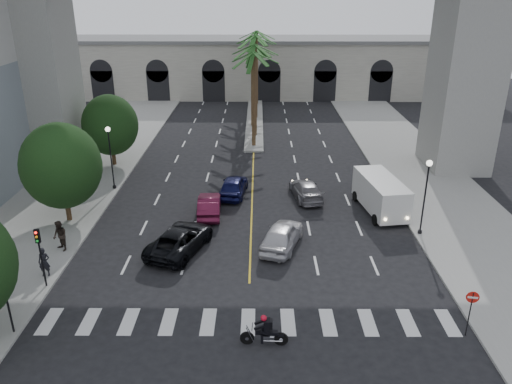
% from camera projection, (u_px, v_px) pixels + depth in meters
% --- Properties ---
extents(ground, '(140.00, 140.00, 0.00)m').
position_uv_depth(ground, '(249.00, 304.00, 26.37)').
color(ground, black).
rests_on(ground, ground).
extents(sidewalk_left, '(8.00, 100.00, 0.15)m').
position_uv_depth(sidewalk_left, '(67.00, 193.00, 40.28)').
color(sidewalk_left, gray).
rests_on(sidewalk_left, ground).
extents(sidewalk_right, '(8.00, 100.00, 0.15)m').
position_uv_depth(sidewalk_right, '(438.00, 194.00, 40.12)').
color(sidewalk_right, gray).
rests_on(sidewalk_right, ground).
extents(median, '(2.00, 24.00, 0.20)m').
position_uv_depth(median, '(255.00, 122.00, 61.45)').
color(median, gray).
rests_on(median, ground).
extents(pier_building, '(71.00, 10.50, 8.50)m').
position_uv_depth(pier_building, '(256.00, 67.00, 75.57)').
color(pier_building, beige).
rests_on(pier_building, ground).
extents(palm_a, '(3.20, 3.20, 10.30)m').
position_uv_depth(palm_a, '(254.00, 58.00, 48.77)').
color(palm_a, '#47331E').
rests_on(palm_a, ground).
extents(palm_b, '(3.20, 3.20, 10.60)m').
position_uv_depth(palm_b, '(255.00, 50.00, 52.36)').
color(palm_b, '#47331E').
rests_on(palm_b, ground).
extents(palm_c, '(3.20, 3.20, 10.10)m').
position_uv_depth(palm_c, '(253.00, 50.00, 56.23)').
color(palm_c, '#47331E').
rests_on(palm_c, ground).
extents(palm_d, '(3.20, 3.20, 10.90)m').
position_uv_depth(palm_d, '(256.00, 40.00, 59.65)').
color(palm_d, '#47331E').
rests_on(palm_d, ground).
extents(palm_e, '(3.20, 3.20, 10.40)m').
position_uv_depth(palm_e, '(254.00, 40.00, 63.52)').
color(palm_e, '#47331E').
rests_on(palm_e, ground).
extents(palm_f, '(3.20, 3.20, 10.70)m').
position_uv_depth(palm_f, '(257.00, 35.00, 67.11)').
color(palm_f, '#47331E').
rests_on(palm_f, ground).
extents(street_tree_mid, '(5.44, 5.44, 7.21)m').
position_uv_depth(street_tree_mid, '(61.00, 166.00, 34.07)').
color(street_tree_mid, '#382616').
rests_on(street_tree_mid, ground).
extents(street_tree_far, '(5.04, 5.04, 6.68)m').
position_uv_depth(street_tree_far, '(110.00, 125.00, 45.28)').
color(street_tree_far, '#382616').
rests_on(street_tree_far, ground).
extents(lamp_post_left_far, '(0.40, 0.40, 5.35)m').
position_uv_depth(lamp_post_left_far, '(110.00, 153.00, 39.98)').
color(lamp_post_left_far, black).
rests_on(lamp_post_left_far, ground).
extents(lamp_post_right, '(0.40, 0.40, 5.35)m').
position_uv_depth(lamp_post_right, '(426.00, 191.00, 32.47)').
color(lamp_post_right, black).
rests_on(lamp_post_right, ground).
extents(traffic_signal_near, '(0.25, 0.18, 3.65)m').
position_uv_depth(traffic_signal_near, '(5.00, 290.00, 23.16)').
color(traffic_signal_near, black).
rests_on(traffic_signal_near, ground).
extents(traffic_signal_far, '(0.25, 0.18, 3.65)m').
position_uv_depth(traffic_signal_far, '(40.00, 248.00, 26.86)').
color(traffic_signal_far, black).
rests_on(traffic_signal_far, ground).
extents(motorcycle_rider, '(2.26, 0.61, 1.63)m').
position_uv_depth(motorcycle_rider, '(266.00, 331.00, 23.15)').
color(motorcycle_rider, black).
rests_on(motorcycle_rider, ground).
extents(car_a, '(3.36, 5.26, 1.67)m').
position_uv_depth(car_a, '(282.00, 235.00, 31.88)').
color(car_a, '#BAB9BE').
rests_on(car_a, ground).
extents(car_b, '(1.84, 4.62, 1.49)m').
position_uv_depth(car_b, '(209.00, 205.00, 36.46)').
color(car_b, '#4F0F27').
rests_on(car_b, ground).
extents(car_c, '(4.34, 6.22, 1.58)m').
position_uv_depth(car_c, '(180.00, 239.00, 31.45)').
color(car_c, black).
rests_on(car_c, ground).
extents(car_d, '(2.72, 5.12, 1.41)m').
position_uv_depth(car_d, '(306.00, 190.00, 39.34)').
color(car_d, slate).
rests_on(car_d, ground).
extents(car_e, '(2.43, 4.90, 1.61)m').
position_uv_depth(car_e, '(234.00, 186.00, 39.86)').
color(car_e, '#0D0F3D').
rests_on(car_e, ground).
extents(cargo_van, '(3.19, 6.36, 2.59)m').
position_uv_depth(cargo_van, '(381.00, 194.00, 36.66)').
color(cargo_van, silver).
rests_on(cargo_van, ground).
extents(pedestrian_a, '(0.69, 0.50, 1.75)m').
position_uv_depth(pedestrian_a, '(44.00, 262.00, 28.40)').
color(pedestrian_a, black).
rests_on(pedestrian_a, sidewalk_left).
extents(pedestrian_b, '(1.22, 1.21, 1.98)m').
position_uv_depth(pedestrian_b, '(60.00, 236.00, 31.12)').
color(pedestrian_b, black).
rests_on(pedestrian_b, sidewalk_left).
extents(do_not_enter_sign, '(0.60, 0.13, 2.48)m').
position_uv_depth(do_not_enter_sign, '(471.00, 304.00, 23.35)').
color(do_not_enter_sign, black).
rests_on(do_not_enter_sign, ground).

